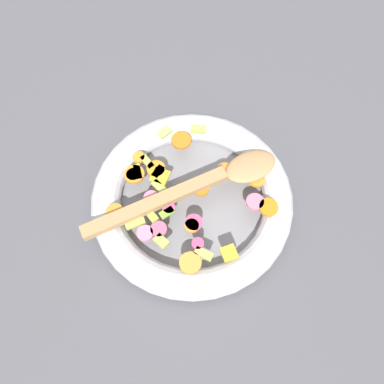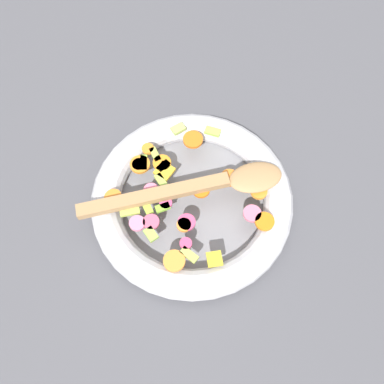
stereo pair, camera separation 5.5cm
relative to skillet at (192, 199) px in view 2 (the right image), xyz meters
The scene contains 4 objects.
ground_plane 0.02m from the skillet, ahead, with size 4.00×4.00×0.00m, color #4C4C51.
skillet is the anchor object (origin of this frame).
chopped_vegetables 0.04m from the skillet, 87.20° to the left, with size 0.27×0.28×0.01m.
wooden_spoon 0.04m from the skillet, 87.53° to the right, with size 0.06×0.34×0.01m.
Camera 2 is at (-0.26, 0.05, 0.61)m, focal length 35.00 mm.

